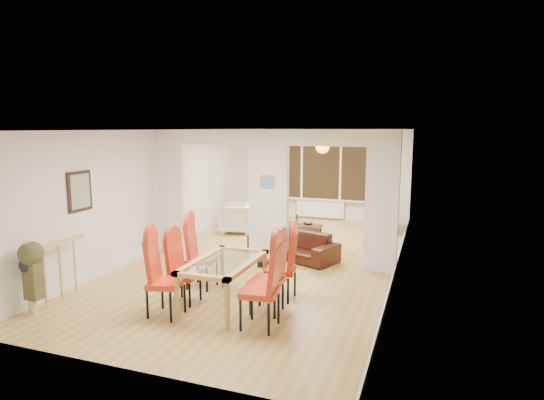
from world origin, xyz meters
The scene contains 24 objects.
floor centered at (0.00, 0.00, 0.00)m, with size 5.00×9.00×0.01m, color tan.
room_walls centered at (0.00, 0.00, 1.30)m, with size 5.00×9.00×2.60m, color silver, non-canonical shape.
divider_wall centered at (0.00, 0.00, 1.30)m, with size 5.00×0.18×2.60m, color white.
bay_window_blinds centered at (0.00, 4.44, 1.50)m, with size 3.00×0.08×1.80m, color black.
radiator centered at (0.00, 4.40, 0.30)m, with size 1.40×0.08×0.50m, color white.
pendant_light centered at (0.30, 3.30, 2.15)m, with size 0.36×0.36×0.36m, color orange.
stair_newel centered at (-2.25, -3.20, 0.55)m, with size 0.40×1.20×1.10m, color tan, non-canonical shape.
wall_poster centered at (-2.47, -2.40, 1.60)m, with size 0.04×0.52×0.67m, color gray.
pillar_photo centered at (0.00, -0.10, 1.60)m, with size 0.30×0.03×0.25m, color #4C8CD8.
dining_table centered at (0.21, -2.51, 0.36)m, with size 0.86×1.52×0.71m, color #B18D41, non-canonical shape.
dining_chair_la centered at (-0.42, -3.09, 0.57)m, with size 0.45×0.45×1.14m, color red, non-canonical shape.
dining_chair_lb centered at (-0.42, -2.57, 0.52)m, with size 0.41×0.41×1.03m, color red, non-canonical shape.
dining_chair_lc centered at (-0.50, -1.88, 0.56)m, with size 0.45×0.45×1.12m, color red, non-canonical shape.
dining_chair_ra centered at (0.96, -3.01, 0.59)m, with size 0.47×0.47×1.18m, color red, non-canonical shape.
dining_chair_rb centered at (0.88, -2.51, 0.56)m, with size 0.44×0.44×1.11m, color red, non-canonical shape.
dining_chair_rc centered at (0.89, -1.93, 0.55)m, with size 0.44×0.44×1.10m, color red, non-canonical shape.
sofa centered at (0.41, 0.30, 0.28)m, with size 1.90×0.74×0.55m, color black.
armchair centered at (-1.58, 2.01, 0.37)m, with size 0.81×0.79×0.74m, color beige.
person centered at (-1.21, 2.77, 0.84)m, with size 0.40×0.62×1.69m, color black.
television centered at (2.00, 3.36, 0.30)m, with size 0.14×1.05×0.61m, color black.
coffee_table centered at (0.03, 2.49, 0.10)m, with size 0.89×0.45×0.21m, color #332311, non-canonical shape.
bottle centered at (-0.14, 2.47, 0.35)m, with size 0.07×0.07×0.28m, color #143F19.
bowl centered at (0.12, 2.60, 0.23)m, with size 0.24×0.24×0.06m, color #332311.
shoes centered at (0.10, -0.43, 0.05)m, with size 0.25×0.27×0.11m, color black, non-canonical shape.
Camera 1 is at (3.03, -8.36, 2.64)m, focal length 30.00 mm.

